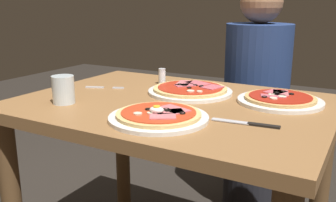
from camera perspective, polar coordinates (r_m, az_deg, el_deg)
name	(u,v)px	position (r m, az deg, el deg)	size (l,w,h in m)	color
dining_table	(172,136)	(1.35, 0.68, -5.34)	(1.06, 0.79, 0.74)	olive
pizza_foreground	(159,116)	(1.10, -1.41, -2.27)	(0.30, 0.30, 0.05)	white
pizza_across_left	(191,90)	(1.43, 3.54, 1.64)	(0.32, 0.32, 0.03)	white
pizza_across_right	(280,100)	(1.34, 16.62, 0.21)	(0.29, 0.29, 0.03)	white
water_glass_near	(63,92)	(1.32, -15.57, 1.39)	(0.08, 0.08, 0.10)	silver
fork	(102,87)	(1.54, -10.03, 2.04)	(0.15, 0.07, 0.00)	silver
knife	(250,124)	(1.09, 12.31, -3.38)	(0.20, 0.04, 0.01)	silver
salt_shaker	(162,77)	(1.58, -0.91, 3.72)	(0.03, 0.03, 0.07)	white
diner_person	(255,108)	(1.95, 13.06, -1.06)	(0.32, 0.32, 1.18)	black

